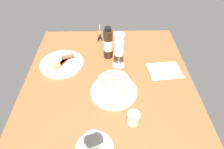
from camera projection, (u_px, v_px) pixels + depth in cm
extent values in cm
cube|color=brown|center=(108.00, 93.00, 94.47)|extent=(110.00, 84.00, 3.00)
cylinder|color=white|center=(113.00, 92.00, 92.10)|extent=(21.88, 21.88, 1.20)
cylinder|color=white|center=(113.00, 86.00, 89.41)|extent=(14.39, 14.39, 6.73)
cylinder|color=beige|center=(113.00, 82.00, 87.67)|extent=(12.38, 12.38, 1.60)
sphere|color=#758E57|center=(114.00, 80.00, 87.20)|extent=(1.32, 1.32, 1.32)
sphere|color=#758E57|center=(117.00, 76.00, 89.25)|extent=(1.17, 1.17, 1.17)
sphere|color=#758E57|center=(113.00, 80.00, 86.99)|extent=(1.36, 1.36, 1.36)
sphere|color=#758E57|center=(120.00, 80.00, 87.37)|extent=(1.02, 1.02, 1.02)
sphere|color=#758E57|center=(114.00, 80.00, 86.98)|extent=(0.94, 0.94, 0.94)
cube|color=white|center=(164.00, 70.00, 103.77)|extent=(14.80, 17.93, 0.30)
cube|color=silver|center=(166.00, 71.00, 102.64)|extent=(2.53, 14.05, 0.50)
cube|color=silver|center=(152.00, 72.00, 102.50)|extent=(2.53, 3.79, 0.40)
cube|color=silver|center=(165.00, 68.00, 104.69)|extent=(2.24, 13.04, 0.50)
ellipsoid|color=silver|center=(152.00, 68.00, 104.54)|extent=(2.40, 4.00, 0.60)
cylinder|color=white|center=(93.00, 148.00, 71.97)|extent=(14.03, 14.03, 0.90)
cylinder|color=white|center=(93.00, 144.00, 69.89)|extent=(8.29, 8.29, 5.23)
cylinder|color=#3C210F|center=(92.00, 141.00, 68.45)|extent=(7.05, 7.05, 1.00)
cylinder|color=white|center=(132.00, 118.00, 78.69)|extent=(5.10, 5.10, 5.47)
cone|color=white|center=(138.00, 117.00, 76.69)|extent=(2.54, 2.87, 2.39)
cylinder|color=white|center=(118.00, 65.00, 107.09)|extent=(6.62, 6.62, 0.40)
cylinder|color=white|center=(118.00, 59.00, 104.49)|extent=(0.80, 0.80, 7.24)
cylinder|color=white|center=(118.00, 44.00, 98.05)|extent=(5.37, 5.37, 11.76)
cylinder|color=#E7EFC7|center=(118.00, 47.00, 99.24)|extent=(4.41, 4.41, 7.06)
cylinder|color=#382314|center=(106.00, 44.00, 107.13)|extent=(5.06, 5.06, 16.88)
cylinder|color=white|center=(106.00, 45.00, 107.36)|extent=(5.16, 5.16, 6.41)
cylinder|color=black|center=(106.00, 29.00, 100.78)|extent=(3.29, 3.29, 1.82)
cylinder|color=white|center=(61.00, 64.00, 106.98)|extent=(23.40, 23.40, 1.40)
cube|color=#AB3828|center=(61.00, 63.00, 105.75)|extent=(9.03, 6.48, 0.60)
cube|color=#973828|center=(60.00, 63.00, 105.72)|extent=(9.01, 6.52, 0.60)
cylinder|color=brown|center=(67.00, 57.00, 108.32)|extent=(4.48, 7.33, 2.20)
ellipsoid|color=#F2D859|center=(55.00, 66.00, 103.21)|extent=(6.00, 4.80, 2.40)
cube|color=tan|center=(98.00, 33.00, 122.90)|extent=(5.66, 2.41, 9.35)
cube|color=tan|center=(101.00, 33.00, 122.94)|extent=(5.66, 2.41, 9.35)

